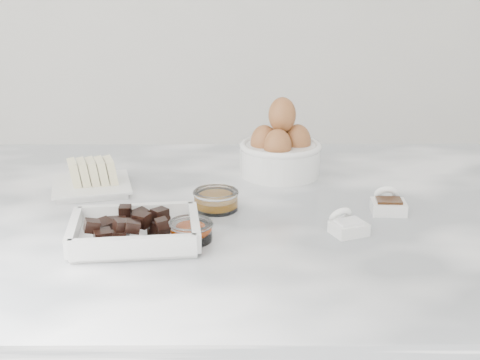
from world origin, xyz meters
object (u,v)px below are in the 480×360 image
at_px(honey_bowl, 216,200).
at_px(chocolate_dish, 135,228).
at_px(sugar_ramekin, 259,160).
at_px(zest_bowl, 191,230).
at_px(egg_bowl, 281,150).
at_px(salt_spoon, 347,225).
at_px(vanilla_spoon, 388,203).
at_px(butter_plate, 90,179).

bearing_deg(honey_bowl, chocolate_dish, -130.53).
height_order(chocolate_dish, sugar_ramekin, chocolate_dish).
height_order(sugar_ramekin, zest_bowl, sugar_ramekin).
bearing_deg(chocolate_dish, egg_bowl, 54.08).
bearing_deg(salt_spoon, egg_bowl, 106.05).
height_order(sugar_ramekin, egg_bowl, egg_bowl).
bearing_deg(egg_bowl, honey_bowl, -122.26).
relative_size(sugar_ramekin, zest_bowl, 1.13).
xyz_separation_m(vanilla_spoon, salt_spoon, (-0.08, -0.09, -0.00)).
bearing_deg(zest_bowl, egg_bowl, 64.25).
height_order(egg_bowl, honey_bowl, egg_bowl).
bearing_deg(sugar_ramekin, vanilla_spoon, -46.32).
bearing_deg(egg_bowl, sugar_ramekin, 159.38).
xyz_separation_m(butter_plate, sugar_ramekin, (0.30, 0.10, 0.00)).
distance_m(egg_bowl, salt_spoon, 0.29).
xyz_separation_m(butter_plate, vanilla_spoon, (0.50, -0.10, -0.01)).
height_order(egg_bowl, zest_bowl, egg_bowl).
bearing_deg(egg_bowl, chocolate_dish, -125.92).
height_order(honey_bowl, zest_bowl, honey_bowl).
distance_m(butter_plate, vanilla_spoon, 0.51).
distance_m(butter_plate, honey_bowl, 0.24).
relative_size(sugar_ramekin, egg_bowl, 0.48).
relative_size(chocolate_dish, vanilla_spoon, 2.90).
relative_size(sugar_ramekin, honey_bowl, 0.99).
relative_size(butter_plate, salt_spoon, 2.23).
distance_m(sugar_ramekin, honey_bowl, 0.21).
distance_m(sugar_ramekin, zest_bowl, 0.34).
height_order(chocolate_dish, zest_bowl, chocolate_dish).
xyz_separation_m(chocolate_dish, vanilla_spoon, (0.39, 0.12, -0.01)).
distance_m(butter_plate, sugar_ramekin, 0.32).
bearing_deg(butter_plate, salt_spoon, -24.56).
height_order(chocolate_dish, vanilla_spoon, chocolate_dish).
height_order(zest_bowl, salt_spoon, salt_spoon).
distance_m(sugar_ramekin, salt_spoon, 0.32).
distance_m(egg_bowl, vanilla_spoon, 0.25).
bearing_deg(vanilla_spoon, honey_bowl, 177.69).
bearing_deg(salt_spoon, sugar_ramekin, 112.03).
xyz_separation_m(sugar_ramekin, vanilla_spoon, (0.20, -0.21, -0.01)).
bearing_deg(salt_spoon, chocolate_dish, -173.94).
distance_m(chocolate_dish, egg_bowl, 0.39).
bearing_deg(butter_plate, sugar_ramekin, 19.17).
height_order(zest_bowl, vanilla_spoon, vanilla_spoon).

